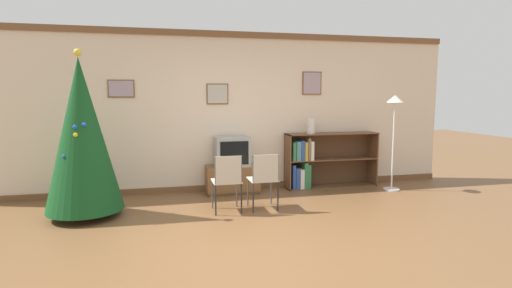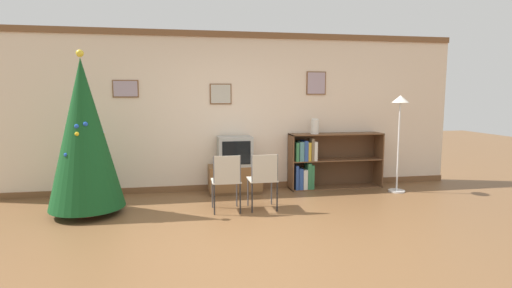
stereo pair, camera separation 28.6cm
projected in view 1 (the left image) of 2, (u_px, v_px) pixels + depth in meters
ground_plane at (256, 242)px, 4.48m from camera, size 24.00×24.00×0.00m
wall_back at (221, 112)px, 6.82m from camera, size 8.37×0.11×2.70m
christmas_tree at (82, 135)px, 5.29m from camera, size 1.01×1.01×2.24m
tv_console at (232, 179)px, 6.71m from camera, size 0.88×0.44×0.46m
television at (232, 151)px, 6.65m from camera, size 0.57×0.43×0.49m
folding_chair_left at (227, 180)px, 5.55m from camera, size 0.40×0.40×0.82m
folding_chair_right at (264, 178)px, 5.67m from camera, size 0.40×0.40×0.82m
bookshelf at (316, 162)px, 7.09m from camera, size 1.66×0.36×0.97m
vase at (311, 126)px, 6.96m from camera, size 0.14×0.14×0.26m
standing_lamp at (394, 118)px, 6.79m from camera, size 0.28×0.28×1.64m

